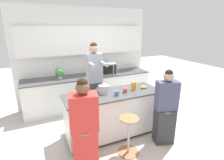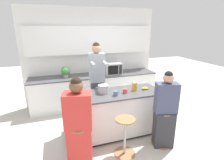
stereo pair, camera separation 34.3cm
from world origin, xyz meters
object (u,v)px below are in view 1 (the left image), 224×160
juice_carton (134,86)px  potted_plant (60,73)px  bar_stool_rightmost (163,124)px  bar_stool_center (129,135)px  person_cooking (95,84)px  cooking_pot (104,89)px  bar_stool_leftmost (85,147)px  person_seated_near (165,111)px  coffee_cup_far (117,93)px  coffee_cup_near (125,90)px  fruit_bowl (88,96)px  banana_bunch (143,87)px  microwave (107,68)px  kitchen_island (113,114)px  person_wrapped_blanket (85,127)px

juice_carton → potted_plant: 2.01m
bar_stool_rightmost → potted_plant: (-1.57, 2.17, 0.70)m
bar_stool_center → bar_stool_rightmost: (0.78, 0.03, 0.00)m
person_cooking → juice_carton: (0.62, -0.65, 0.06)m
cooking_pot → bar_stool_leftmost: bearing=-131.0°
person_seated_near → bar_stool_rightmost: bearing=107.1°
bar_stool_center → person_seated_near: person_seated_near is taller
coffee_cup_far → coffee_cup_near: bearing=18.1°
cooking_pot → juice_carton: bearing=-6.2°
bar_stool_leftmost → fruit_bowl: bearing=66.7°
banana_bunch → microwave: (-0.20, 1.54, 0.10)m
fruit_bowl → juice_carton: size_ratio=0.96×
kitchen_island → coffee_cup_far: 0.52m
juice_carton → potted_plant: (-1.25, 1.57, 0.04)m
bar_stool_center → person_wrapped_blanket: 0.86m
cooking_pot → banana_bunch: cooking_pot is taller
person_wrapped_blanket → banana_bunch: (1.47, 0.62, 0.24)m
bar_stool_leftmost → coffee_cup_near: 1.30m
bar_stool_center → microwave: bearing=77.0°
kitchen_island → person_wrapped_blanket: (-0.78, -0.63, 0.25)m
person_wrapped_blanket → coffee_cup_near: person_wrapped_blanket is taller
microwave → bar_stool_rightmost: bearing=-82.5°
potted_plant → person_seated_near: bearing=-54.6°
bar_stool_rightmost → person_cooking: size_ratio=0.37×
bar_stool_rightmost → microwave: 2.26m
fruit_bowl → microwave: bearing=56.6°
person_cooking → potted_plant: person_cooking is taller
cooking_pot → potted_plant: (-0.60, 1.50, 0.05)m
person_cooking → potted_plant: size_ratio=6.47×
coffee_cup_near → fruit_bowl: bearing=177.3°
juice_carton → bar_stool_center: bearing=-125.9°
bar_stool_rightmost → person_cooking: (-0.94, 1.25, 0.59)m
bar_stool_rightmost → coffee_cup_near: (-0.56, 0.54, 0.61)m
kitchen_island → bar_stool_center: (0.00, -0.64, -0.11)m
coffee_cup_near → microwave: size_ratio=0.24×
kitchen_island → person_seated_near: 1.03m
person_wrapped_blanket → microwave: (1.28, 2.16, 0.34)m
bar_stool_leftmost → bar_stool_rightmost: 1.56m
coffee_cup_near → banana_bunch: 0.47m
cooking_pot → banana_bunch: bearing=-5.2°
banana_bunch → person_wrapped_blanket: bearing=-157.0°
coffee_cup_far → juice_carton: bearing=17.0°
bar_stool_leftmost → potted_plant: potted_plant is taller
juice_carton → microwave: 1.53m
microwave → potted_plant: (-1.29, 0.04, 0.00)m
person_seated_near → cooking_pot: (-0.96, 0.70, 0.34)m
bar_stool_leftmost → bar_stool_center: size_ratio=1.00×
coffee_cup_far → bar_stool_center: bearing=-89.9°
person_seated_near → banana_bunch: (-0.09, 0.62, 0.28)m
person_seated_near → juice_carton: person_seated_near is taller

